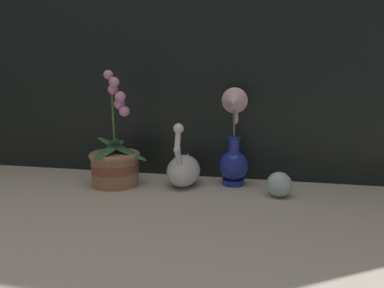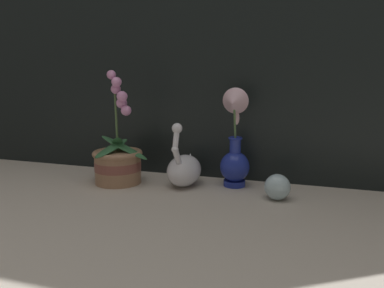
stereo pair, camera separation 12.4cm
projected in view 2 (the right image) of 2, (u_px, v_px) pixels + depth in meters
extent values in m
plane|color=#BCB2A3|center=(176.00, 200.00, 1.13)|extent=(2.80, 2.80, 0.00)
cube|color=black|center=(204.00, 9.00, 1.30)|extent=(2.80, 0.03, 1.20)
cylinder|color=#9E7556|center=(118.00, 167.00, 1.31)|extent=(0.16, 0.16, 0.11)
cylinder|color=brown|center=(118.00, 165.00, 1.31)|extent=(0.16, 0.16, 0.03)
torus|color=#9E7556|center=(117.00, 153.00, 1.30)|extent=(0.17, 0.17, 0.02)
cylinder|color=#4C6B3D|center=(116.00, 114.00, 1.28)|extent=(0.01, 0.01, 0.26)
ellipsoid|color=#2D6038|center=(124.00, 148.00, 1.29)|extent=(0.19, 0.07, 0.08)
ellipsoid|color=#2D6038|center=(117.00, 145.00, 1.32)|extent=(0.11, 0.15, 0.09)
ellipsoid|color=#2D6038|center=(112.00, 148.00, 1.27)|extent=(0.08, 0.16, 0.05)
sphere|color=#DB8EC6|center=(111.00, 75.00, 1.25)|extent=(0.03, 0.03, 0.03)
sphere|color=#DB8EC6|center=(116.00, 82.00, 1.24)|extent=(0.03, 0.03, 0.03)
sphere|color=#DB8EC6|center=(116.00, 89.00, 1.26)|extent=(0.03, 0.03, 0.03)
sphere|color=#DB8EC6|center=(122.00, 96.00, 1.24)|extent=(0.04, 0.04, 0.04)
sphere|color=#DB8EC6|center=(122.00, 103.00, 1.26)|extent=(0.04, 0.04, 0.04)
sphere|color=#DB8EC6|center=(126.00, 111.00, 1.25)|extent=(0.03, 0.03, 0.03)
ellipsoid|color=white|center=(184.00, 171.00, 1.27)|extent=(0.11, 0.16, 0.11)
cone|color=white|center=(190.00, 162.00, 1.33)|extent=(0.06, 0.07, 0.08)
cylinder|color=white|center=(177.00, 158.00, 1.20)|extent=(0.02, 0.06, 0.07)
sphere|color=white|center=(175.00, 150.00, 1.18)|extent=(0.02, 0.02, 0.02)
cylinder|color=white|center=(176.00, 139.00, 1.18)|extent=(0.02, 0.04, 0.07)
sphere|color=white|center=(177.00, 128.00, 1.18)|extent=(0.03, 0.03, 0.03)
cylinder|color=navy|center=(234.00, 183.00, 1.28)|extent=(0.07, 0.07, 0.02)
ellipsoid|color=navy|center=(235.00, 167.00, 1.27)|extent=(0.10, 0.10, 0.10)
cylinder|color=navy|center=(235.00, 146.00, 1.26)|extent=(0.04, 0.04, 0.05)
torus|color=navy|center=(235.00, 138.00, 1.25)|extent=(0.05, 0.05, 0.01)
cylinder|color=#567A47|center=(235.00, 123.00, 1.23)|extent=(0.01, 0.04, 0.11)
cone|color=beige|center=(234.00, 102.00, 1.19)|extent=(0.09, 0.06, 0.09)
ellipsoid|color=beige|center=(237.00, 118.00, 1.23)|extent=(0.02, 0.02, 0.04)
sphere|color=silver|center=(277.00, 187.00, 1.13)|extent=(0.08, 0.08, 0.08)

